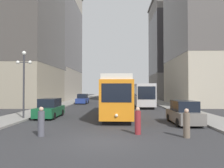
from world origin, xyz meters
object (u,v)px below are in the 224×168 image
(transit_bus, at_px, (142,94))
(pedestrian_crossing_far, at_px, (138,122))
(streetcar, at_px, (118,95))
(lamp_post_left_near, at_px, (24,74))
(pedestrian_on_sidewalk, at_px, (187,124))
(parked_car_left_near, at_px, (50,109))
(parked_car_right_far, at_px, (184,113))
(pedestrian_crossing_near, at_px, (41,123))
(parked_car_left_mid, at_px, (82,99))

(transit_bus, distance_m, pedestrian_crossing_far, 21.69)
(streetcar, distance_m, lamp_post_left_near, 9.11)
(pedestrian_on_sidewalk, bearing_deg, parked_car_left_near, 6.35)
(streetcar, xyz_separation_m, lamp_post_left_near, (-8.45, -2.78, 1.95))
(transit_bus, xyz_separation_m, parked_car_right_far, (1.33, -17.57, -1.10))
(parked_car_right_far, relative_size, lamp_post_left_near, 0.71)
(transit_bus, xyz_separation_m, lamp_post_left_near, (-12.26, -15.46, 2.10))
(streetcar, height_order, transit_bus, streetcar)
(pedestrian_on_sidewalk, xyz_separation_m, lamp_post_left_near, (-12.30, 6.87, 3.29))
(pedestrian_crossing_near, distance_m, pedestrian_crossing_far, 5.68)
(pedestrian_crossing_far, relative_size, pedestrian_on_sidewalk, 1.00)
(pedestrian_crossing_far, distance_m, lamp_post_left_near, 11.85)
(transit_bus, height_order, pedestrian_crossing_near, transit_bus)
(parked_car_left_near, height_order, pedestrian_crossing_far, parked_car_left_near)
(parked_car_right_far, xyz_separation_m, pedestrian_crossing_far, (-3.95, -3.93, -0.08))
(parked_car_right_far, distance_m, pedestrian_on_sidewalk, 4.93)
(parked_car_left_mid, relative_size, parked_car_right_far, 1.01)
(parked_car_left_near, xyz_separation_m, pedestrian_on_sidewalk, (10.40, -8.31, -0.08))
(parked_car_left_mid, xyz_separation_m, pedestrian_crossing_near, (2.11, -27.21, -0.05))
(pedestrian_crossing_near, xyz_separation_m, lamp_post_left_near, (-4.01, 6.72, 3.26))
(transit_bus, bearing_deg, pedestrian_on_sidewalk, -89.07)
(transit_bus, relative_size, parked_car_left_near, 2.78)
(parked_car_left_near, xyz_separation_m, parked_car_left_mid, (0.00, 19.05, -0.00))
(pedestrian_crossing_far, height_order, pedestrian_on_sidewalk, pedestrian_crossing_far)
(parked_car_left_near, height_order, pedestrian_on_sidewalk, parked_car_left_near)
(pedestrian_crossing_far, bearing_deg, lamp_post_left_near, 127.50)
(transit_bus, distance_m, lamp_post_left_near, 19.84)
(streetcar, xyz_separation_m, transit_bus, (3.81, 12.67, -0.15))
(streetcar, bearing_deg, parked_car_right_far, -42.57)
(pedestrian_crossing_near, distance_m, lamp_post_left_near, 8.48)
(parked_car_left_near, relative_size, pedestrian_on_sidewalk, 2.83)
(streetcar, height_order, parked_car_left_near, streetcar)
(parked_car_left_near, bearing_deg, pedestrian_crossing_far, -44.40)
(parked_car_right_far, xyz_separation_m, pedestrian_crossing_near, (-9.58, -4.60, -0.05))
(pedestrian_on_sidewalk, bearing_deg, pedestrian_crossing_near, 43.93)
(parked_car_left_near, height_order, pedestrian_crossing_near, parked_car_left_near)
(pedestrian_crossing_near, bearing_deg, streetcar, 147.89)
(parked_car_right_far, bearing_deg, lamp_post_left_near, -10.02)
(transit_bus, height_order, parked_car_left_near, transit_bus)
(streetcar, relative_size, parked_car_left_near, 2.68)
(pedestrian_crossing_near, xyz_separation_m, pedestrian_crossing_far, (5.64, 0.68, -0.03))
(pedestrian_on_sidewalk, bearing_deg, streetcar, -23.27)
(pedestrian_crossing_near, bearing_deg, lamp_post_left_near, -156.23)
(parked_car_left_mid, bearing_deg, parked_car_right_far, -61.58)
(parked_car_left_near, bearing_deg, lamp_post_left_near, -143.19)
(parked_car_left_near, distance_m, lamp_post_left_near, 4.00)
(transit_bus, height_order, pedestrian_on_sidewalk, transit_bus)
(parked_car_left_mid, distance_m, lamp_post_left_near, 20.83)
(streetcar, height_order, lamp_post_left_near, lamp_post_left_near)
(transit_bus, xyz_separation_m, pedestrian_crossing_near, (-8.25, -22.18, -1.16))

